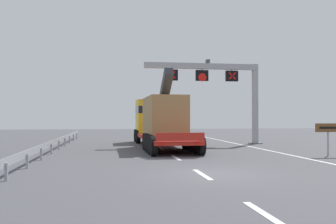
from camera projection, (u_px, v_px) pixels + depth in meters
ground at (213, 174)px, 14.03m from camera, size 112.00×112.00×0.00m
lane_markings at (156, 145)px, 28.47m from camera, size 0.20×43.92×0.01m
edge_line_right at (252, 147)px, 26.81m from camera, size 0.20×63.00×0.01m
overhead_lane_gantry at (219, 80)px, 30.01m from camera, size 9.56×0.90×6.80m
heavy_haul_truck_red at (159, 119)px, 27.99m from camera, size 3.23×14.10×5.30m
tourist_info_sign_brown at (328, 131)px, 20.57m from camera, size 1.56×0.15×1.81m
guardrail_left at (58, 141)px, 24.75m from camera, size 0.13×27.83×0.76m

